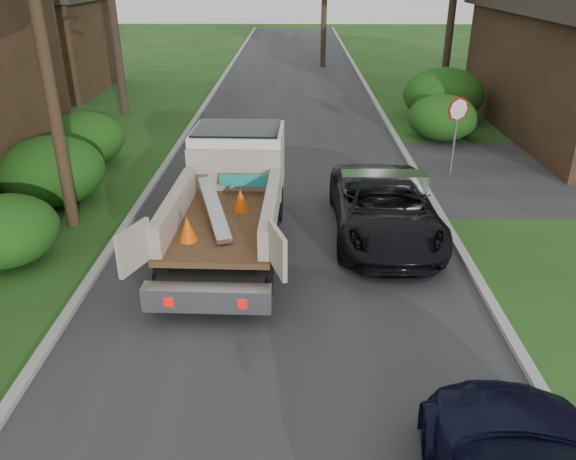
# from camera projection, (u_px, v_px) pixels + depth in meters

# --- Properties ---
(ground) EXTENTS (120.00, 120.00, 0.00)m
(ground) POSITION_uv_depth(u_px,v_px,m) (282.00, 344.00, 9.93)
(ground) COLOR #204313
(ground) RESTS_ON ground
(road) EXTENTS (8.00, 90.00, 0.02)m
(road) POSITION_uv_depth(u_px,v_px,m) (289.00, 163.00, 18.97)
(road) COLOR #28282B
(road) RESTS_ON ground
(curb_left) EXTENTS (0.20, 90.00, 0.12)m
(curb_left) POSITION_uv_depth(u_px,v_px,m) (168.00, 161.00, 19.00)
(curb_left) COLOR #9E9E99
(curb_left) RESTS_ON ground
(curb_right) EXTENTS (0.20, 90.00, 0.12)m
(curb_right) POSITION_uv_depth(u_px,v_px,m) (410.00, 162.00, 18.90)
(curb_right) COLOR #9E9E99
(curb_right) RESTS_ON ground
(stop_sign) EXTENTS (0.71, 0.32, 2.48)m
(stop_sign) POSITION_uv_depth(u_px,v_px,m) (457.00, 120.00, 17.25)
(stop_sign) COLOR slate
(stop_sign) RESTS_ON ground
(utility_pole) EXTENTS (2.42, 1.25, 10.00)m
(utility_pole) POSITION_uv_depth(u_px,v_px,m) (36.00, 11.00, 12.29)
(utility_pole) COLOR #382619
(utility_pole) RESTS_ON ground
(house_left_far) EXTENTS (7.56, 7.56, 6.00)m
(house_left_far) POSITION_uv_depth(u_px,v_px,m) (28.00, 31.00, 28.68)
(house_left_far) COLOR #332115
(house_left_far) RESTS_ON ground
(hedge_left_a) EXTENTS (2.34, 2.34, 1.53)m
(hedge_left_a) POSITION_uv_depth(u_px,v_px,m) (5.00, 231.00, 12.39)
(hedge_left_a) COLOR #1F4810
(hedge_left_a) RESTS_ON ground
(hedge_left_b) EXTENTS (2.86, 2.86, 1.87)m
(hedge_left_b) POSITION_uv_depth(u_px,v_px,m) (52.00, 171.00, 15.49)
(hedge_left_b) COLOR #1F4810
(hedge_left_b) RESTS_ON ground
(hedge_left_c) EXTENTS (2.60, 2.60, 1.70)m
(hedge_left_c) POSITION_uv_depth(u_px,v_px,m) (85.00, 138.00, 18.69)
(hedge_left_c) COLOR #1F4810
(hedge_left_c) RESTS_ON ground
(hedge_right_a) EXTENTS (2.60, 2.60, 1.70)m
(hedge_right_a) POSITION_uv_depth(u_px,v_px,m) (442.00, 118.00, 21.25)
(hedge_right_a) COLOR #1F4810
(hedge_right_a) RESTS_ON ground
(hedge_right_b) EXTENTS (3.38, 3.38, 2.21)m
(hedge_right_b) POSITION_uv_depth(u_px,v_px,m) (443.00, 94.00, 23.84)
(hedge_right_b) COLOR #1F4810
(hedge_right_b) RESTS_ON ground
(flatbed_truck) EXTENTS (2.97, 6.39, 2.39)m
(flatbed_truck) POSITION_uv_depth(u_px,v_px,m) (233.00, 184.00, 13.50)
(flatbed_truck) COLOR black
(flatbed_truck) RESTS_ON ground
(black_pickup) EXTENTS (2.46, 5.28, 1.46)m
(black_pickup) POSITION_uv_depth(u_px,v_px,m) (384.00, 208.00, 13.66)
(black_pickup) COLOR black
(black_pickup) RESTS_ON ground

